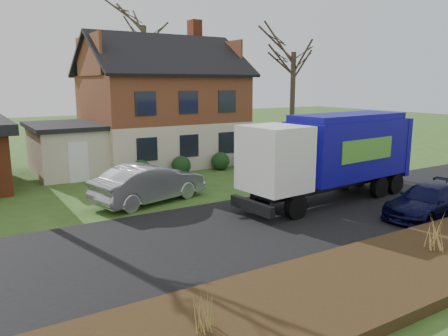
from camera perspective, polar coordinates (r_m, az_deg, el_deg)
ground at (r=16.28m, az=5.94°, el=-7.23°), size 120.00×120.00×0.00m
road at (r=16.27m, az=5.94°, el=-7.20°), size 80.00×7.00×0.02m
mulch_verge at (r=12.74m, az=21.03°, el=-12.53°), size 80.00×3.50×0.30m
main_house at (r=28.34m, az=-9.03°, el=8.76°), size 12.95×8.95×9.26m
garbage_truck at (r=19.44m, az=14.05°, el=2.08°), size 8.96×3.07×3.77m
silver_sedan at (r=19.12m, az=-9.70°, el=-1.96°), size 5.39×3.08×1.68m
navy_wagon at (r=18.59m, az=24.97°, el=-3.93°), size 4.44×2.20×1.24m
tree_front_east at (r=27.95m, az=9.18°, el=17.04°), size 3.58×3.58×9.93m
tree_back at (r=36.03m, az=-10.57°, el=19.82°), size 4.05×4.05×12.83m
grass_clump_west at (r=9.01m, az=-2.42°, el=-18.01°), size 0.31×0.26×0.83m
grass_clump_mid at (r=14.21m, az=25.95°, el=-7.55°), size 0.38×0.31×1.06m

